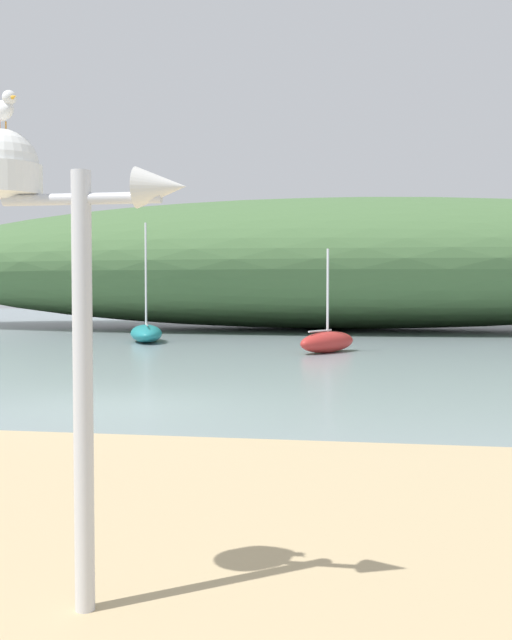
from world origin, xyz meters
TOP-DOWN VIEW (x-y plane):
  - ground_plane at (0.00, 0.00)m, footprint 120.00×120.00m
  - distant_hill at (2.12, 27.00)m, footprint 49.11×15.78m
  - mast_structure at (2.68, -8.75)m, footprint 1.37×0.46m
  - seagull_on_radar at (2.47, -8.76)m, footprint 0.27×0.23m
  - sailboat_mid_channel at (3.06, 11.87)m, footprint 2.17×2.81m
  - sailboat_far_left at (-4.42, 15.59)m, footprint 2.39×3.87m

SIDE VIEW (x-z plane):
  - ground_plane at x=0.00m, z-range 0.00..0.00m
  - sailboat_far_left at x=-4.42m, z-range -2.01..2.74m
  - sailboat_mid_channel at x=3.06m, z-range -1.36..2.11m
  - mast_structure at x=2.68m, z-range 1.11..4.03m
  - seagull_on_radar at x=2.47m, z-range 3.14..3.35m
  - distant_hill at x=2.12m, z-range 0.00..6.86m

